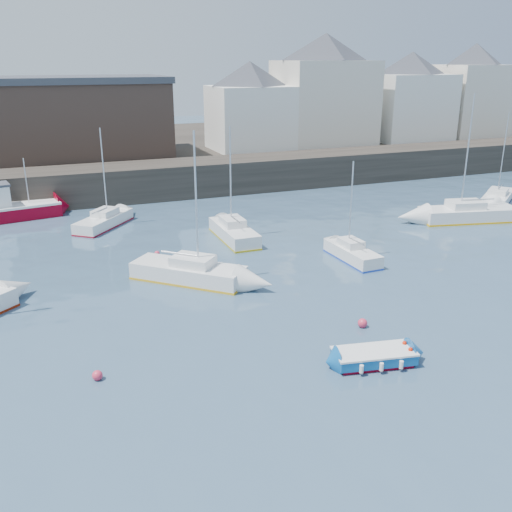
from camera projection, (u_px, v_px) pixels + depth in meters
name	position (u px, v px, depth m)	size (l,w,h in m)	color
water	(371.00, 388.00, 21.85)	(220.00, 220.00, 0.00)	#2D4760
quay_wall	(164.00, 180.00, 52.11)	(90.00, 5.00, 3.00)	#28231E
land_strip	(130.00, 152.00, 67.95)	(90.00, 32.00, 2.80)	#28231E
bldg_east_a	(324.00, 89.00, 62.83)	(13.36, 13.36, 11.80)	beige
bldg_east_b	(410.00, 96.00, 66.52)	(11.88, 11.88, 9.95)	white
bldg_east_c	(472.00, 90.00, 69.49)	(11.14, 11.14, 10.95)	beige
bldg_east_d	(250.00, 105.00, 59.73)	(11.14, 11.14, 8.95)	white
warehouse	(81.00, 117.00, 55.37)	(16.40, 10.40, 7.60)	#3D2D26
blue_dinghy	(374.00, 356.00, 23.44)	(3.56, 2.06, 0.64)	maroon
fishing_boat	(9.00, 208.00, 44.61)	(7.41, 3.86, 4.67)	maroon
sailboat_b	(189.00, 272.00, 32.22)	(6.23, 6.02, 8.45)	white
sailboat_c	(352.00, 253.00, 35.62)	(1.65, 4.72, 6.15)	white
sailboat_d	(468.00, 214.00, 44.24)	(7.89, 4.00, 9.63)	white
sailboat_f	(234.00, 232.00, 39.69)	(1.95, 5.95, 7.71)	white
sailboat_g	(498.00, 197.00, 50.13)	(6.08, 5.35, 7.81)	white
sailboat_h	(104.00, 221.00, 42.71)	(4.99, 5.50, 7.27)	white
buoy_near	(98.00, 380.00, 22.42)	(0.41, 0.41, 0.41)	#D8314E
buoy_mid	(362.00, 327.00, 26.81)	(0.45, 0.45, 0.45)	#D8314E
buoy_far	(157.00, 256.00, 36.54)	(0.34, 0.34, 0.34)	#D8314E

